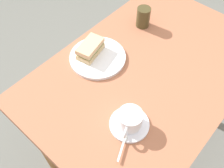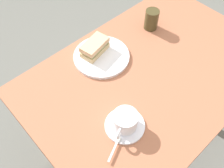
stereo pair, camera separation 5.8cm
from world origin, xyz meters
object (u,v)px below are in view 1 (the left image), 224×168
at_px(coffee_saucer, 129,124).
at_px(drinking_glass, 143,17).
at_px(dining_table, 146,83).
at_px(sandwich_front, 90,49).
at_px(coffee_cup, 130,119).
at_px(spoon, 123,143).
at_px(sandwich_plate, 98,57).

relative_size(coffee_saucer, drinking_glass, 1.50).
distance_m(dining_table, sandwich_front, 0.30).
relative_size(coffee_cup, drinking_glass, 1.18).
distance_m(sandwich_front, coffee_cup, 0.37).
height_order(coffee_cup, spoon, coffee_cup).
bearing_deg(coffee_saucer, sandwich_plate, -117.20).
bearing_deg(coffee_cup, drinking_glass, -147.47).
height_order(sandwich_plate, coffee_saucer, sandwich_plate).
bearing_deg(coffee_cup, dining_table, -157.48).
xyz_separation_m(spoon, drinking_glass, (-0.53, -0.32, 0.04)).
relative_size(dining_table, drinking_glass, 11.10).
bearing_deg(spoon, coffee_saucer, -156.04).
bearing_deg(dining_table, coffee_saucer, 22.52).
relative_size(dining_table, spoon, 11.19).
xyz_separation_m(dining_table, coffee_cup, (0.26, 0.11, 0.15)).
xyz_separation_m(coffee_cup, spoon, (0.07, 0.03, -0.03)).
height_order(coffee_saucer, spoon, spoon).
bearing_deg(drinking_glass, spoon, 31.47).
bearing_deg(dining_table, drinking_glass, -136.78).
xyz_separation_m(coffee_saucer, spoon, (0.07, 0.03, 0.01)).
relative_size(sandwich_plate, coffee_saucer, 1.69).
relative_size(sandwich_front, coffee_saucer, 0.95).
bearing_deg(sandwich_front, dining_table, 115.99).
height_order(sandwich_front, coffee_cup, coffee_cup).
distance_m(sandwich_plate, coffee_cup, 0.34).
bearing_deg(coffee_saucer, sandwich_front, -113.84).
relative_size(dining_table, sandwich_front, 7.77).
distance_m(coffee_saucer, drinking_glass, 0.54).
xyz_separation_m(dining_table, sandwich_front, (0.11, -0.23, 0.15)).
relative_size(spoon, drinking_glass, 0.99).
height_order(dining_table, sandwich_front, sandwich_front).
bearing_deg(coffee_cup, coffee_saucer, -156.42).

